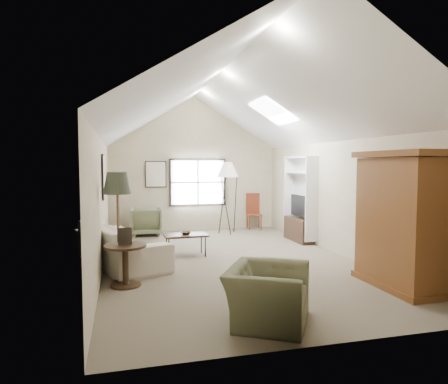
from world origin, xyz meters
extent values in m
cube|color=brown|center=(0.00, 0.00, 0.00)|extent=(5.00, 8.00, 0.01)
cube|color=#BBAF8D|center=(0.00, 4.00, 1.25)|extent=(5.00, 0.01, 2.50)
cube|color=#BBAF8D|center=(0.00, -4.00, 1.25)|extent=(5.00, 0.01, 2.50)
cube|color=#BBAF8D|center=(-2.50, 0.00, 1.25)|extent=(0.01, 8.00, 2.50)
cube|color=#BBAF8D|center=(2.50, 0.00, 1.25)|extent=(0.01, 8.00, 2.50)
cube|color=black|center=(0.10, 3.96, 1.45)|extent=(1.72, 0.08, 1.42)
cube|color=black|center=(-2.47, 0.30, 1.75)|extent=(0.68, 0.04, 0.88)
cube|color=black|center=(-1.15, 3.97, 1.70)|extent=(0.62, 0.04, 0.78)
cube|color=brown|center=(2.18, -2.40, 1.10)|extent=(0.60, 1.50, 2.20)
cube|color=white|center=(2.34, 1.60, 1.15)|extent=(0.32, 1.30, 2.10)
cube|color=#382316|center=(2.32, 1.60, 0.30)|extent=(0.34, 1.18, 0.60)
cube|color=black|center=(2.32, 1.60, 0.92)|extent=(0.05, 0.90, 0.55)
imported|color=beige|center=(-2.19, 0.36, 0.40)|extent=(1.96, 2.93, 0.80)
imported|color=#595A3F|center=(-0.37, -3.23, 0.35)|extent=(1.37, 1.42, 0.71)
imported|color=#5A5E42|center=(-1.48, 3.47, 0.39)|extent=(0.86, 0.89, 0.78)
cube|color=#312014|center=(-0.80, 0.65, 0.24)|extent=(0.95, 0.55, 0.47)
imported|color=#322214|center=(-0.80, 0.65, 0.50)|extent=(0.23, 0.23, 0.05)
cylinder|color=#322114|center=(-2.09, -1.24, 0.34)|extent=(0.88, 0.88, 0.68)
cube|color=brown|center=(1.81, 3.70, 0.55)|extent=(0.47, 0.47, 1.10)
camera|label=1|loc=(-2.13, -7.86, 2.00)|focal=32.00mm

